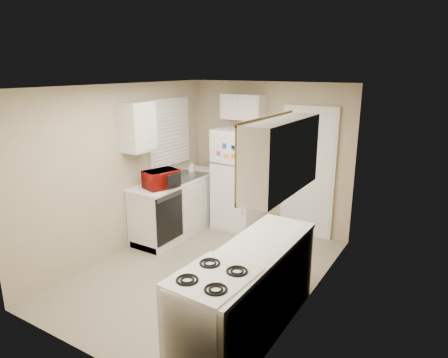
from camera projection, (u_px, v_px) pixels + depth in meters
The scene contains 19 objects.
floor at pixel (204, 271), 5.31m from camera, with size 3.80×3.80×0.00m, color tan.
ceiling at pixel (202, 86), 4.66m from camera, with size 3.80×3.80×0.00m, color white.
wall_left at pixel (122, 170), 5.69m from camera, with size 3.80×3.80×0.00m, color tan.
wall_right at pixel (311, 204), 4.28m from camera, with size 3.80×3.80×0.00m, color tan.
wall_back at pixel (268, 156), 6.55m from camera, with size 2.80×2.80×0.00m, color tan.
wall_front at pixel (79, 238), 3.42m from camera, with size 2.80×2.80×0.00m, color tan.
left_counter at pixel (179, 205), 6.48m from camera, with size 0.60×1.80×0.90m, color silver.
dishwasher at pixel (170, 218), 5.83m from camera, with size 0.03×0.58×0.72m, color black.
sink at pixel (184, 179), 6.49m from camera, with size 0.54×0.74×0.16m, color gray.
microwave at pixel (161, 178), 5.84m from camera, with size 0.26×0.48×0.32m, color #920E09.
soap_bottle at pixel (192, 166), 6.72m from camera, with size 0.08×0.08×0.18m, color white.
window_blinds at pixel (170, 132), 6.42m from camera, with size 0.10×0.98×1.08m, color silver.
upper_cabinet_left at pixel (138, 127), 5.63m from camera, with size 0.30×0.45×0.70m, color silver.
refrigerator at pixel (238, 179), 6.56m from camera, with size 0.69×0.67×1.67m, color white.
cabinet_over_fridge at pixel (243, 107), 6.41m from camera, with size 0.70×0.30×0.40m, color silver.
interior_door at pixel (308, 173), 6.21m from camera, with size 0.86×0.06×2.08m, color white.
right_counter at pixel (250, 292), 3.98m from camera, with size 0.60×2.00×0.90m, color silver.
stove at pixel (213, 323), 3.49m from camera, with size 0.60×0.74×0.90m, color white.
upper_cabinet_right at pixel (282, 156), 3.79m from camera, with size 0.30×1.20×0.70m, color silver.
Camera 1 is at (2.71, -3.95, 2.61)m, focal length 32.00 mm.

